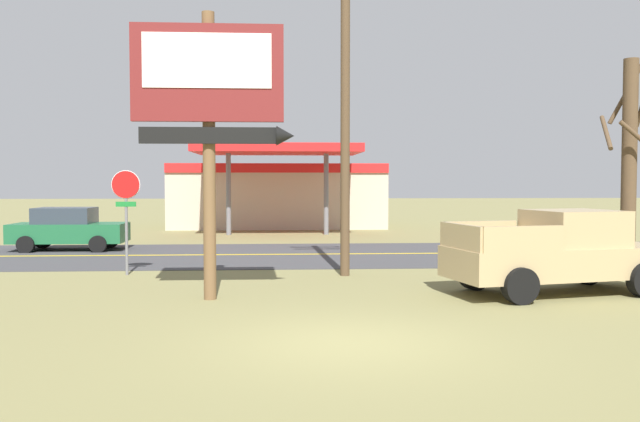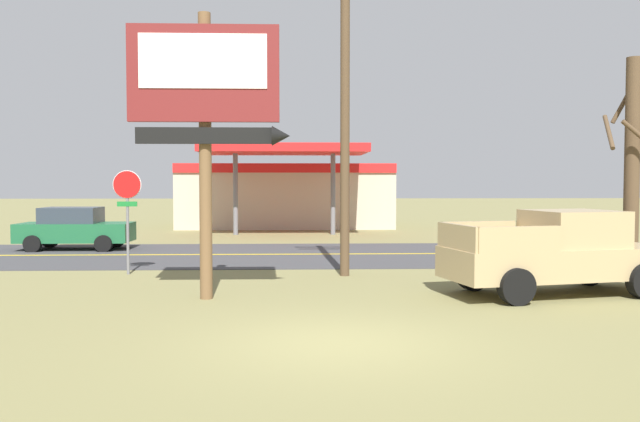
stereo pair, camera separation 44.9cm
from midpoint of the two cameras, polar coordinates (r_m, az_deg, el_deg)
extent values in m
plane|color=olive|center=(11.02, 2.74, -11.30)|extent=(180.00, 180.00, 0.00)
cube|color=#3D3D3F|center=(23.82, 0.10, -3.76)|extent=(140.00, 8.00, 0.02)
cube|color=gold|center=(23.82, 0.10, -3.73)|extent=(126.00, 0.20, 0.01)
cylinder|color=brown|center=(14.97, -9.00, 4.61)|extent=(0.28, 0.28, 6.37)
cube|color=maroon|center=(14.97, -9.13, 11.63)|extent=(3.32, 0.16, 2.12)
cube|color=white|center=(14.92, -9.18, 12.64)|extent=(2.78, 0.03, 1.19)
cube|color=black|center=(14.82, -9.10, 6.42)|extent=(2.98, 0.12, 0.36)
cone|color=black|center=(14.71, -2.50, 6.48)|extent=(0.40, 0.44, 0.44)
cylinder|color=slate|center=(19.45, -15.58, -2.06)|extent=(0.08, 0.08, 2.20)
cylinder|color=red|center=(19.36, -15.66, 2.21)|extent=(0.76, 0.03, 0.76)
cylinder|color=white|center=(19.38, -15.64, 2.21)|extent=(0.80, 0.01, 0.80)
cube|color=#19722D|center=(19.37, -15.64, 0.59)|extent=(0.56, 0.03, 0.14)
cylinder|color=brown|center=(18.53, 2.87, 8.59)|extent=(0.26, 0.26, 9.17)
cylinder|color=brown|center=(19.90, 25.86, 3.31)|extent=(0.40, 0.40, 5.97)
cylinder|color=brown|center=(20.45, 25.66, 9.19)|extent=(0.95, 0.32, 1.71)
cylinder|color=brown|center=(19.82, 24.21, 6.23)|extent=(0.45, 1.27, 1.05)
cube|color=beige|center=(38.64, -2.60, 1.34)|extent=(12.00, 6.00, 3.60)
cube|color=red|center=(35.58, -2.65, 3.73)|extent=(12.00, 0.12, 0.50)
cube|color=red|center=(32.66, -2.70, 5.32)|extent=(8.00, 5.00, 0.40)
cylinder|color=slate|center=(32.74, -6.90, 1.62)|extent=(0.24, 0.24, 4.20)
cylinder|color=slate|center=(32.69, 1.52, 1.64)|extent=(0.24, 0.24, 4.20)
cube|color=tan|center=(16.49, 20.37, -4.14)|extent=(5.50, 3.04, 0.72)
cube|color=tan|center=(16.68, 21.68, -1.39)|extent=(2.24, 2.17, 0.84)
cube|color=#28333D|center=(17.22, 24.07, -1.32)|extent=(0.45, 1.64, 0.71)
cube|color=tan|center=(16.41, 14.19, -1.84)|extent=(1.93, 0.54, 0.56)
cube|color=tan|center=(14.83, 17.61, -2.35)|extent=(1.93, 0.54, 0.56)
cube|color=tan|center=(15.14, 12.62, -2.19)|extent=(0.52, 1.86, 0.56)
cylinder|color=black|center=(18.27, 22.75, -4.67)|extent=(0.84, 0.45, 0.80)
cylinder|color=black|center=(16.52, 13.78, -5.30)|extent=(0.84, 0.45, 0.80)
cylinder|color=black|center=(14.85, 17.40, -6.23)|extent=(0.84, 0.45, 0.80)
cube|color=#1E6038|center=(27.02, -19.84, -1.73)|extent=(4.20, 1.76, 0.72)
cube|color=#2D3842|center=(27.03, -20.17, -0.33)|extent=(2.10, 1.56, 0.60)
cylinder|color=black|center=(27.53, -16.69, -2.36)|extent=(0.64, 0.24, 0.64)
cylinder|color=black|center=(25.84, -17.67, -2.69)|extent=(0.64, 0.24, 0.64)
cylinder|color=black|center=(28.30, -21.80, -2.31)|extent=(0.64, 0.24, 0.64)
cylinder|color=black|center=(26.66, -23.08, -2.62)|extent=(0.64, 0.24, 0.64)
camera|label=1|loc=(0.22, -89.31, 0.03)|focal=37.16mm
camera|label=2|loc=(0.22, 90.69, -0.03)|focal=37.16mm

